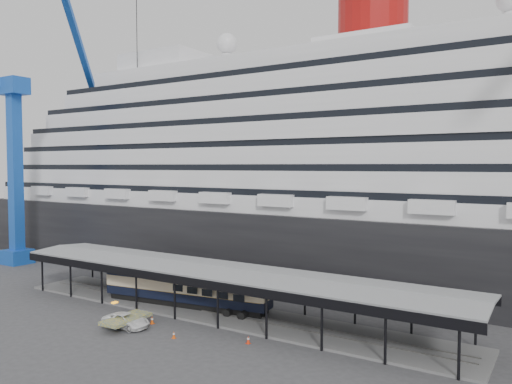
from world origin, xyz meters
The scene contains 9 objects.
ground centered at (0.00, 0.00, 0.00)m, with size 200.00×200.00×0.00m, color #3A3A3D.
cruise_ship centered at (0.05, 32.00, 18.35)m, with size 130.00×30.00×43.90m.
platform_canopy centered at (0.00, 5.00, 2.36)m, with size 56.00×9.18×5.30m.
crane_blue centered at (-45.11, 10.62, 19.96)m, with size 22.63×19.19×47.60m.
port_truck centered at (-5.27, -3.85, 0.72)m, with size 2.38×5.17×1.44m, color white.
pullman_carriage centered at (-4.83, 5.00, 2.53)m, with size 21.28×5.55×20.73m.
traffic_cone_left centered at (-3.85, -1.58, 0.41)m, with size 0.48×0.48×0.83m.
traffic_cone_mid centered at (1.05, -3.71, 0.35)m, with size 0.37×0.37×0.71m.
traffic_cone_right centered at (7.89, -1.12, 0.38)m, with size 0.46×0.46×0.77m.
Camera 1 is at (32.80, -39.40, 16.57)m, focal length 35.00 mm.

